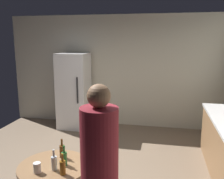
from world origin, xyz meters
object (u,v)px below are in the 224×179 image
foreground_table (54,174)px  beer_bottle_brown (62,151)px  beer_bottle_amber (63,167)px  person_in_maroon_shirt (100,164)px  plastic_cup_white (37,168)px  beer_bottle_clear (54,163)px  beer_bottle_green (64,158)px  refrigerator (74,91)px

foreground_table → beer_bottle_brown: size_ratio=3.48×
beer_bottle_amber → beer_bottle_brown: bearing=113.7°
person_in_maroon_shirt → plastic_cup_white: bearing=0.5°
beer_bottle_clear → person_in_maroon_shirt: person_in_maroon_shirt is taller
beer_bottle_green → foreground_table: bearing=-166.1°
refrigerator → person_in_maroon_shirt: size_ratio=1.03×
beer_bottle_amber → beer_bottle_clear: (-0.13, 0.07, 0.00)m
foreground_table → beer_bottle_brown: beer_bottle_brown is taller
beer_bottle_brown → plastic_cup_white: bearing=-107.9°
beer_bottle_amber → beer_bottle_clear: 0.15m
foreground_table → refrigerator: bearing=106.3°
beer_bottle_amber → beer_bottle_green: same height
beer_bottle_amber → person_in_maroon_shirt: (0.46, -0.24, 0.21)m
person_in_maroon_shirt → beer_bottle_green: bearing=-22.6°
foreground_table → beer_bottle_clear: 0.21m
beer_bottle_clear → person_in_maroon_shirt: (0.59, -0.31, 0.21)m
plastic_cup_white → beer_bottle_clear: bearing=30.8°
foreground_table → beer_bottle_green: bearing=13.9°
refrigerator → beer_bottle_brown: (0.95, -2.97, -0.08)m
beer_bottle_brown → person_in_maroon_shirt: (0.62, -0.60, 0.21)m
beer_bottle_clear → beer_bottle_green: bearing=60.6°
refrigerator → person_in_maroon_shirt: refrigerator is taller
plastic_cup_white → refrigerator: bearing=103.8°
refrigerator → beer_bottle_brown: refrigerator is taller
beer_bottle_clear → plastic_cup_white: 0.18m
beer_bottle_amber → foreground_table: bearing=137.8°
foreground_table → beer_bottle_amber: (0.18, -0.16, 0.19)m
beer_bottle_brown → beer_bottle_amber: bearing=-66.3°
beer_bottle_green → person_in_maroon_shirt: bearing=-39.4°
foreground_table → beer_bottle_clear: size_ratio=3.48×
beer_bottle_amber → beer_bottle_green: 0.20m
beer_bottle_green → beer_bottle_brown: bearing=119.9°
refrigerator → beer_bottle_amber: bearing=-71.6°
beer_bottle_brown → person_in_maroon_shirt: size_ratio=0.13×
beer_bottle_amber → plastic_cup_white: beer_bottle_amber is taller
foreground_table → beer_bottle_clear: (0.05, -0.09, 0.19)m
foreground_table → beer_bottle_green: (0.12, 0.03, 0.19)m
beer_bottle_amber → beer_bottle_brown: 0.39m
beer_bottle_amber → refrigerator: bearing=108.4°
beer_bottle_clear → person_in_maroon_shirt: size_ratio=0.13×
refrigerator → beer_bottle_clear: refrigerator is taller
plastic_cup_white → beer_bottle_brown: bearing=72.1°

